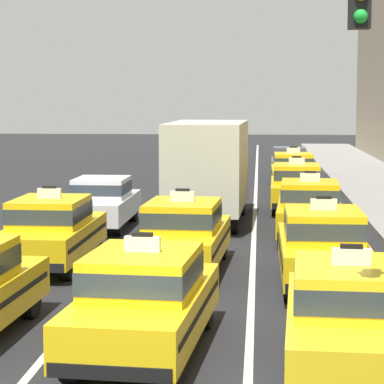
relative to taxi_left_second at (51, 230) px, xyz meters
The scene contains 13 objects.
lane_stripe_left_center 11.11m from the taxi_left_second, 81.54° to the left, with size 0.14×80.00×0.01m, color silver.
lane_stripe_center_right 12.00m from the taxi_left_second, 66.21° to the left, with size 0.14×80.00×0.01m, color silver.
taxi_left_second is the anchor object (origin of this frame).
sedan_left_third 5.85m from the taxi_left_second, 88.78° to the left, with size 1.79×4.31×1.58m.
taxi_center_nearest 7.32m from the taxi_left_second, 64.33° to the right, with size 2.14×4.68×1.96m.
taxi_center_second 3.23m from the taxi_left_second, ahead, with size 2.04×4.65×1.96m.
box_truck_center_third 8.29m from the taxi_left_second, 65.93° to the left, with size 2.48×7.03×3.27m.
taxi_right_nearest 9.69m from the taxi_left_second, 49.49° to the right, with size 2.02×4.64×1.96m.
taxi_right_second 6.52m from the taxi_left_second, 13.74° to the right, with size 1.84×4.57×1.96m.
taxi_right_third 7.82m from the taxi_left_second, 34.89° to the left, with size 2.02×4.64×1.96m.
taxi_right_fourth 12.24m from the taxi_left_second, 59.02° to the left, with size 1.90×4.59×1.96m.
taxi_right_fifth 17.58m from the taxi_left_second, 68.60° to the left, with size 1.83×4.57×1.96m.
sedan_right_sixth 22.93m from the taxi_left_second, 73.66° to the left, with size 1.82×4.32×1.58m.
Camera 1 is at (1.73, -10.23, 4.05)m, focal length 77.51 mm.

